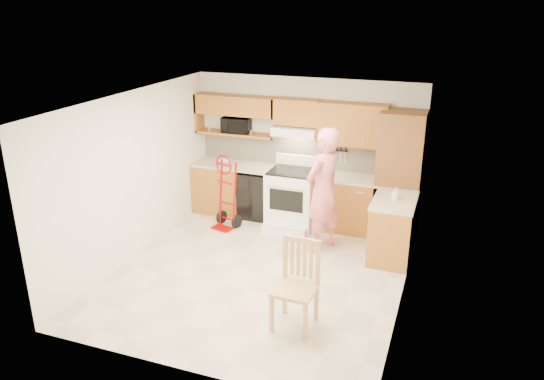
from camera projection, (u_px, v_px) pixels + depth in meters
The scene contains 28 objects.
floor at pixel (260, 273), 7.54m from camera, with size 4.00×4.50×0.02m, color #BEAC97.
ceiling at pixel (259, 100), 6.68m from camera, with size 4.00×4.50×0.02m, color white.
wall_back at pixel (306, 149), 9.10m from camera, with size 4.00×0.02×2.50m, color white.
wall_front at pixel (176, 267), 5.12m from camera, with size 4.00×0.02×2.50m, color white.
wall_left at pixel (134, 176), 7.75m from camera, with size 0.02×4.50×2.50m, color white.
wall_right at pixel (410, 211), 6.47m from camera, with size 0.02×4.50×2.50m, color white.
backsplash at pixel (306, 153), 9.10m from camera, with size 3.92×0.03×0.55m, color beige.
lower_cab_left at pixel (220, 188), 9.60m from camera, with size 0.90×0.60×0.90m, color #A86924.
dishwasher at pixel (258, 194), 9.37m from camera, with size 0.60×0.60×0.85m, color black.
lower_cab_right at pixel (347, 204), 8.84m from camera, with size 1.14×0.60×0.90m, color #A86924.
countertop_left at pixel (234, 165), 9.34m from camera, with size 1.50×0.63×0.04m, color beige.
countertop_right at pixel (348, 178), 8.68m from camera, with size 1.14×0.63×0.04m, color beige.
cab_return_right at pixel (392, 230), 7.86m from camera, with size 0.60×1.00×0.90m, color #A86924.
countertop_return at pixel (395, 201), 7.69m from camera, with size 0.63×1.00×0.04m, color beige.
pantry_tall at pixel (399, 176), 8.37m from camera, with size 0.70×0.60×2.10m, color brown.
upper_cab_left at pixel (236, 105), 9.10m from camera, with size 1.50×0.33×0.34m, color #A86924.
upper_shelf_mw at pixel (237, 134), 9.27m from camera, with size 1.50×0.33×0.04m, color #A86924.
upper_cab_center at pixel (297, 112), 8.75m from camera, with size 0.76×0.33×0.44m, color #A86924.
upper_cab_right at pixel (353, 124), 8.49m from camera, with size 1.14×0.33×0.70m, color #A86924.
range_hood at pixel (296, 131), 8.80m from camera, with size 0.76×0.46×0.14m, color white.
knife_strip at pixel (336, 154), 8.88m from camera, with size 0.40×0.05×0.29m, color black, non-canonical shape.
microwave at pixel (236, 125), 9.22m from camera, with size 0.50×0.34×0.28m, color black.
range at pixel (291, 194), 8.86m from camera, with size 0.81×1.06×1.19m, color white, non-canonical shape.
person at pixel (323, 190), 7.93m from camera, with size 0.72×0.47×1.96m, color #E56C75.
hand_truck at pixel (225, 196), 8.84m from camera, with size 0.46×0.42×1.17m, color #9F0603, non-canonical shape.
dining_chair at pixel (295, 287), 6.13m from camera, with size 0.48×0.53×1.08m, color tan, non-canonical shape.
soap_bottle at pixel (396, 193), 7.66m from camera, with size 0.08×0.08×0.18m, color white.
bowl at pixel (225, 162), 9.39m from camera, with size 0.23×0.23×0.06m, color white.
Camera 1 is at (2.44, -6.21, 3.72)m, focal length 34.37 mm.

